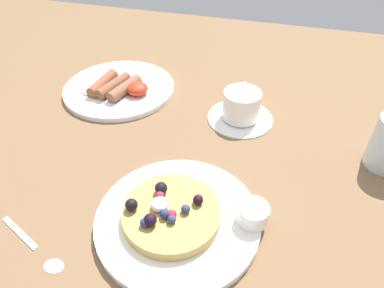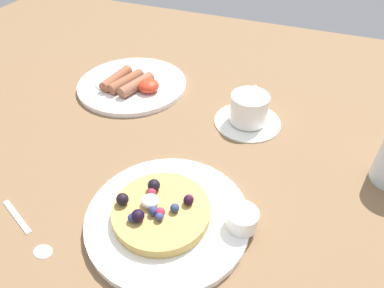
# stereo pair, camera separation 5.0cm
# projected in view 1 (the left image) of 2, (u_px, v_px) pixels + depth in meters

# --- Properties ---
(ground_plane) EXTENTS (1.77, 1.37, 0.03)m
(ground_plane) POSITION_uv_depth(u_px,v_px,m) (169.00, 159.00, 0.64)
(ground_plane) COLOR brown
(pancake_plate) EXTENTS (0.24, 0.24, 0.01)m
(pancake_plate) POSITION_uv_depth(u_px,v_px,m) (178.00, 219.00, 0.51)
(pancake_plate) COLOR white
(pancake_plate) RESTS_ON ground_plane
(pancake_with_berries) EXTENTS (0.14, 0.14, 0.04)m
(pancake_with_berries) POSITION_uv_depth(u_px,v_px,m) (170.00, 213.00, 0.49)
(pancake_with_berries) COLOR tan
(pancake_with_berries) RESTS_ON pancake_plate
(syrup_ramekin) EXTENTS (0.05, 0.05, 0.03)m
(syrup_ramekin) POSITION_uv_depth(u_px,v_px,m) (253.00, 214.00, 0.49)
(syrup_ramekin) COLOR white
(syrup_ramekin) RESTS_ON pancake_plate
(breakfast_plate) EXTENTS (0.25, 0.25, 0.01)m
(breakfast_plate) POSITION_uv_depth(u_px,v_px,m) (119.00, 88.00, 0.79)
(breakfast_plate) COLOR white
(breakfast_plate) RESTS_ON ground_plane
(fried_breakfast) EXTENTS (0.15, 0.10, 0.03)m
(fried_breakfast) POSITION_uv_depth(u_px,v_px,m) (116.00, 87.00, 0.76)
(fried_breakfast) COLOR brown
(fried_breakfast) RESTS_ON breakfast_plate
(coffee_saucer) EXTENTS (0.13, 0.13, 0.01)m
(coffee_saucer) POSITION_uv_depth(u_px,v_px,m) (240.00, 118.00, 0.71)
(coffee_saucer) COLOR white
(coffee_saucer) RESTS_ON ground_plane
(coffee_cup) EXTENTS (0.08, 0.11, 0.06)m
(coffee_cup) POSITION_uv_depth(u_px,v_px,m) (242.00, 104.00, 0.69)
(coffee_cup) COLOR white
(coffee_cup) RESTS_ON coffee_saucer
(teaspoon) EXTENTS (0.13, 0.06, 0.01)m
(teaspoon) POSITION_uv_depth(u_px,v_px,m) (41.00, 253.00, 0.47)
(teaspoon) COLOR silver
(teaspoon) RESTS_ON ground_plane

